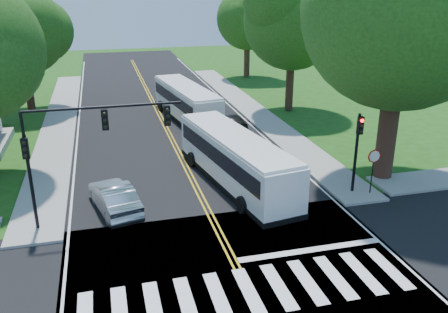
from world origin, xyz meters
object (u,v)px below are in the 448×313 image
object	(u,v)px
signal_ne	(358,143)
suv	(264,155)
signal_nw	(80,139)
bus_lead	(235,159)
bus_follow	(186,102)
dark_sedan	(231,122)
hatchback	(114,198)

from	to	relation	value
signal_ne	suv	distance (m)	6.79
signal_nw	bus_lead	size ratio (longest dim) A/B	0.62
bus_lead	signal_ne	bearing A→B (deg)	144.48
signal_nw	bus_lead	xyz separation A→B (m)	(8.11, 2.90, -2.82)
bus_follow	dark_sedan	bearing A→B (deg)	121.58
signal_ne	bus_lead	world-z (taller)	signal_ne
signal_ne	hatchback	distance (m)	13.02
signal_nw	suv	world-z (taller)	signal_nw
signal_ne	hatchback	world-z (taller)	signal_ne
signal_nw	bus_follow	distance (m)	18.94
signal_nw	hatchback	xyz separation A→B (m)	(1.27, 1.13, -3.60)
signal_ne	dark_sedan	bearing A→B (deg)	103.53
dark_sedan	suv	bearing A→B (deg)	81.69
bus_follow	hatchback	distance (m)	17.20
signal_nw	bus_follow	bearing A→B (deg)	65.07
signal_nw	hatchback	distance (m)	3.98
bus_lead	hatchback	xyz separation A→B (m)	(-6.84, -1.77, -0.78)
signal_nw	signal_ne	world-z (taller)	signal_nw
bus_lead	hatchback	distance (m)	7.11
signal_ne	bus_follow	size ratio (longest dim) A/B	0.39
signal_ne	dark_sedan	size ratio (longest dim) A/B	1.11
bus_follow	dark_sedan	distance (m)	4.69
hatchback	suv	bearing A→B (deg)	-168.98
bus_lead	dark_sedan	distance (m)	10.93
bus_lead	dark_sedan	bearing A→B (deg)	-114.01
dark_sedan	bus_follow	bearing A→B (deg)	-58.23
signal_nw	suv	xyz separation A→B (m)	(10.76, 5.47, -3.76)
signal_ne	bus_lead	size ratio (longest dim) A/B	0.38
suv	dark_sedan	xyz separation A→B (m)	(0.06, 7.98, -0.04)
signal_nw	bus_follow	world-z (taller)	signal_nw
dark_sedan	signal_ne	bearing A→B (deg)	95.64
bus_follow	hatchback	world-z (taller)	bus_follow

